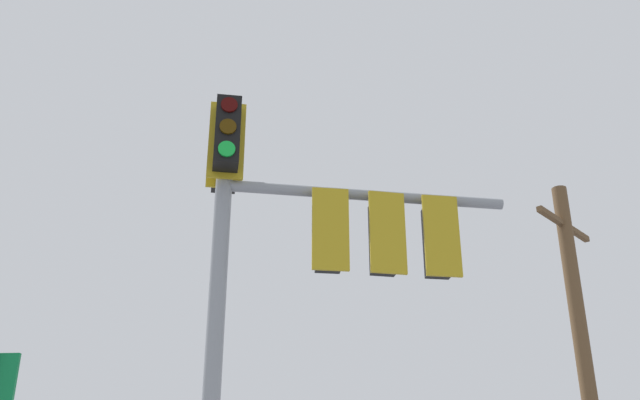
# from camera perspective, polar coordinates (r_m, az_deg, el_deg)

# --- Properties ---
(signal_mast_assembly) EXTENTS (3.74, 0.97, 6.36)m
(signal_mast_assembly) POSITION_cam_1_polar(r_m,az_deg,el_deg) (8.86, -1.80, -3.65)
(signal_mast_assembly) COLOR gray
(signal_mast_assembly) RESTS_ON ground
(utility_pole_wooden) EXTENTS (1.80, 1.74, 8.64)m
(utility_pole_wooden) POSITION_cam_1_polar(r_m,az_deg,el_deg) (16.48, 19.59, -12.47)
(utility_pole_wooden) COLOR brown
(utility_pole_wooden) RESTS_ON ground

